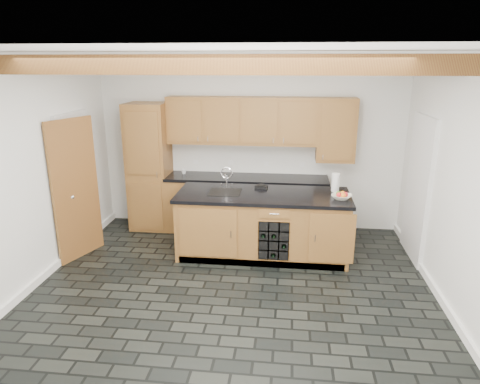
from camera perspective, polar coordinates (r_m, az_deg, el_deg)
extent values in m
plane|color=black|center=(5.30, -1.32, -13.92)|extent=(5.00, 5.00, 0.00)
plane|color=white|center=(7.16, 1.36, 6.28)|extent=(5.00, 0.00, 5.00)
plane|color=white|center=(5.65, -27.42, 1.49)|extent=(0.00, 5.00, 5.00)
plane|color=white|center=(5.05, 27.90, -0.23)|extent=(0.00, 5.00, 5.00)
plane|color=white|center=(4.56, -1.57, 17.93)|extent=(5.00, 5.00, 0.00)
cube|color=brown|center=(3.37, -4.55, 16.57)|extent=(4.90, 0.15, 0.15)
cube|color=brown|center=(5.15, -0.58, 16.70)|extent=(4.90, 0.15, 0.15)
cube|color=white|center=(6.10, -25.53, -10.83)|extent=(0.04, 5.00, 0.10)
cube|color=white|center=(5.55, 25.76, -13.66)|extent=(0.04, 5.00, 0.10)
cube|color=white|center=(6.81, -20.86, 1.32)|extent=(0.06, 0.94, 2.04)
cube|color=olive|center=(6.44, -21.04, 0.28)|extent=(0.31, 0.77, 2.00)
cube|color=white|center=(6.51, 22.66, 0.44)|extent=(0.06, 0.98, 2.04)
cube|color=black|center=(6.52, 22.85, 0.26)|extent=(0.02, 0.86, 1.96)
cube|color=olive|center=(7.28, -11.94, 3.28)|extent=(0.65, 0.60, 2.10)
cube|color=olive|center=(7.12, 0.88, -1.78)|extent=(2.60, 0.60, 0.88)
cube|color=black|center=(6.98, 0.90, 1.84)|extent=(2.64, 0.62, 0.05)
cube|color=white|center=(7.20, 1.14, 4.63)|extent=(2.60, 0.02, 0.52)
cube|color=olive|center=(6.94, 0.20, 9.49)|extent=(2.40, 0.35, 0.75)
cube|color=olive|center=(6.95, 12.71, 8.06)|extent=(0.60, 0.35, 1.00)
cube|color=olive|center=(6.25, 3.02, -4.50)|extent=(2.40, 0.90, 0.88)
cube|color=black|center=(6.10, 3.09, -0.43)|extent=(2.46, 0.96, 0.05)
cube|color=olive|center=(5.89, -4.30, -5.47)|extent=(0.80, 0.02, 0.70)
cube|color=olive|center=(5.83, 12.14, -6.08)|extent=(0.60, 0.02, 0.70)
cube|color=black|center=(5.97, 4.56, -6.00)|extent=(0.42, 0.30, 0.56)
cylinder|color=black|center=(6.02, 4.50, -7.99)|extent=(0.07, 0.26, 0.07)
cylinder|color=black|center=(5.91, 4.56, -5.53)|extent=(0.07, 0.26, 0.07)
cylinder|color=black|center=(5.91, 3.20, -5.48)|extent=(0.07, 0.26, 0.07)
cylinder|color=black|center=(5.96, 5.88, -6.82)|extent=(0.07, 0.26, 0.07)
cube|color=black|center=(6.15, -2.03, -0.08)|extent=(0.45, 0.40, 0.02)
cylinder|color=silver|center=(6.29, -1.79, 1.31)|extent=(0.02, 0.02, 0.20)
torus|color=silver|center=(6.25, -1.81, 2.55)|extent=(0.18, 0.02, 0.18)
cylinder|color=silver|center=(6.32, -2.51, 0.81)|extent=(0.02, 0.02, 0.08)
cylinder|color=silver|center=(6.29, -1.07, 0.76)|extent=(0.02, 0.02, 0.08)
cube|color=black|center=(6.35, 2.85, 0.69)|extent=(0.19, 0.13, 0.04)
cylinder|color=black|center=(6.34, 2.85, 0.93)|extent=(0.12, 0.12, 0.02)
imported|color=silver|center=(5.99, 13.39, -0.63)|extent=(0.34, 0.34, 0.07)
sphere|color=red|center=(5.98, 13.89, -0.32)|extent=(0.07, 0.07, 0.07)
sphere|color=orange|center=(6.02, 13.51, -0.18)|extent=(0.07, 0.07, 0.07)
sphere|color=#508B25|center=(6.00, 13.00, -0.21)|extent=(0.07, 0.07, 0.07)
sphere|color=red|center=(5.94, 13.05, -0.38)|extent=(0.07, 0.07, 0.07)
sphere|color=orange|center=(5.93, 13.60, -0.45)|extent=(0.07, 0.07, 0.07)
cylinder|color=white|center=(6.31, 12.61, 1.25)|extent=(0.11, 0.11, 0.26)
imported|color=white|center=(7.22, -7.50, 2.74)|extent=(0.10, 0.10, 0.08)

